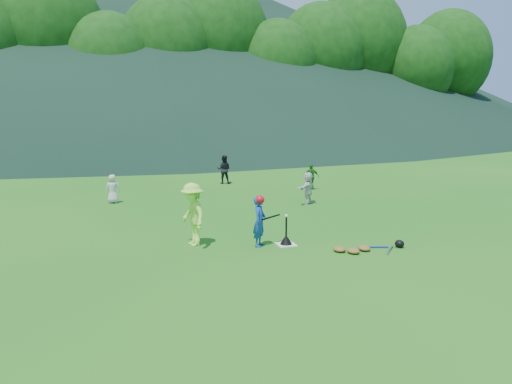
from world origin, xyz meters
TOP-DOWN VIEW (x-y plane):
  - ground at (0.00, 0.00)m, footprint 120.00×120.00m
  - home_plate at (0.00, 0.00)m, footprint 0.45×0.45m
  - baseball at (0.00, 0.00)m, footprint 0.08×0.08m
  - batter_child at (-0.66, 0.10)m, footprint 0.50×0.54m
  - adult_coach at (-2.19, 0.66)m, footprint 0.78×1.10m
  - fielder_a at (-3.93, 6.69)m, footprint 0.53×0.38m
  - fielder_b at (0.79, 9.72)m, footprint 0.73×0.66m
  - fielder_c at (3.78, 7.15)m, footprint 0.66×0.43m
  - fielder_d at (2.50, 4.50)m, footprint 1.01×0.92m
  - batting_tee at (0.00, 0.00)m, footprint 0.30×0.30m
  - batter_gear at (-0.63, 0.11)m, footprint 0.70×0.33m
  - equipment_pile at (1.60, -1.02)m, footprint 1.80×0.77m
  - outfield_fence at (0.00, 28.00)m, footprint 70.07×0.08m
  - tree_line at (0.20, 33.83)m, footprint 70.04×11.40m
  - distant_hills at (-7.63, 81.81)m, footprint 155.00×140.00m

SIDE VIEW (x-z plane):
  - ground at x=0.00m, z-range 0.00..0.00m
  - home_plate at x=0.00m, z-range 0.00..0.02m
  - equipment_pile at x=1.60m, z-range -0.03..0.16m
  - batting_tee at x=0.00m, z-range -0.21..0.47m
  - fielder_a at x=-3.93m, z-range 0.00..1.01m
  - fielder_c at x=3.78m, z-range 0.00..1.05m
  - fielder_d at x=2.50m, z-range 0.00..1.12m
  - fielder_b at x=0.79m, z-range 0.00..1.23m
  - batter_child at x=-0.66m, z-range 0.00..1.24m
  - outfield_fence at x=0.00m, z-range 0.03..1.36m
  - baseball at x=0.00m, z-range 0.70..0.78m
  - adult_coach at x=-2.19m, z-range 0.00..1.55m
  - batter_gear at x=-0.63m, z-range 0.82..1.42m
  - tree_line at x=0.20m, z-range 0.80..15.62m
  - distant_hills at x=-7.63m, z-range -1.02..30.98m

